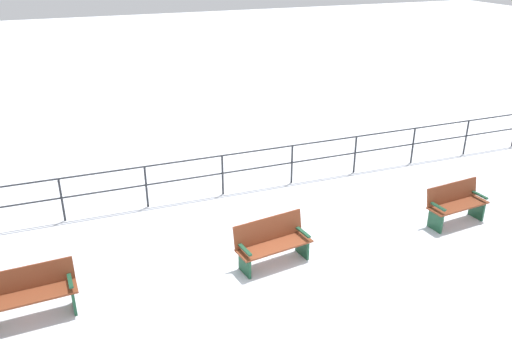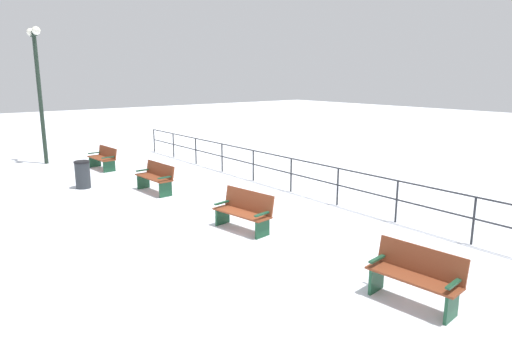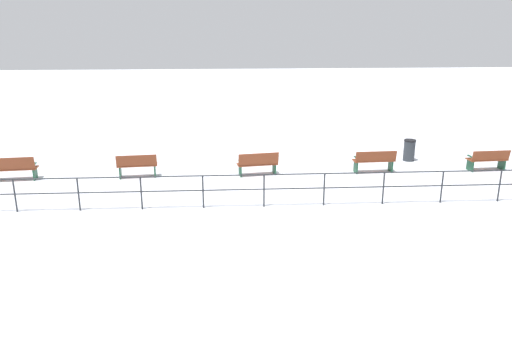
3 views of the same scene
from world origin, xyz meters
TOP-DOWN VIEW (x-y plane):
  - ground_plane at (0.00, 0.00)m, footprint 80.00×80.00m
  - bench_nearest at (-0.03, -8.89)m, footprint 0.65×1.53m
  - bench_second at (-0.05, -4.45)m, footprint 0.60×1.60m
  - bench_third at (-0.11, -0.01)m, footprint 0.75×1.57m
  - bench_fourth at (-0.12, 4.44)m, footprint 0.64×1.49m
  - bench_fifth at (-0.21, 8.88)m, footprint 0.73×1.71m
  - waterfront_railing at (-3.35, -0.00)m, footprint 0.05×22.72m
  - trash_bin at (1.55, -6.37)m, footprint 0.48×0.48m

SIDE VIEW (x-z plane):
  - ground_plane at x=0.00m, z-range 0.00..0.00m
  - bench_nearest at x=-0.03m, z-range 0.02..0.87m
  - trash_bin at x=1.55m, z-range 0.00..0.89m
  - bench_third at x=-0.11m, z-range 0.01..0.92m
  - bench_fifth at x=-0.21m, z-range 0.01..0.93m
  - bench_fourth at x=-0.12m, z-range 0.02..0.93m
  - bench_second at x=-0.05m, z-range 0.03..0.93m
  - waterfront_railing at x=-3.35m, z-range 0.19..1.25m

